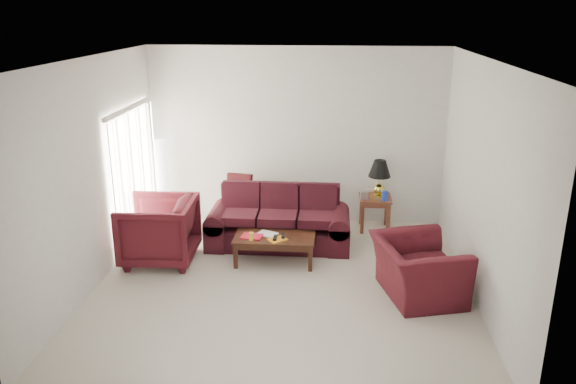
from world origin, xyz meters
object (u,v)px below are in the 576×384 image
object	(u,v)px
armchair_left	(159,231)
end_table	(375,213)
armchair_right	(418,269)
floor_lamp	(163,183)
sofa	(278,218)
coffee_table	(275,249)

from	to	relation	value
armchair_left	end_table	bearing A→B (deg)	113.43
end_table	armchair_right	world-z (taller)	armchair_right
floor_lamp	armchair_right	xyz separation A→B (m)	(4.01, -2.18, -0.38)
armchair_left	armchair_right	distance (m)	3.73
armchair_left	sofa	bearing A→B (deg)	111.31
floor_lamp	armchair_left	world-z (taller)	floor_lamp
floor_lamp	coffee_table	distance (m)	2.52
sofa	floor_lamp	distance (m)	2.19
armchair_left	floor_lamp	bearing A→B (deg)	-168.04
end_table	armchair_left	bearing A→B (deg)	-154.59
coffee_table	sofa	bearing A→B (deg)	108.67
armchair_left	coffee_table	bearing A→B (deg)	90.90
sofa	armchair_right	size ratio (longest dim) A/B	1.92
floor_lamp	coffee_table	world-z (taller)	floor_lamp
armchair_left	armchair_right	bearing A→B (deg)	76.48
floor_lamp	end_table	bearing A→B (deg)	1.62
armchair_right	coffee_table	size ratio (longest dim) A/B	0.98
floor_lamp	armchair_left	distance (m)	1.51
coffee_table	armchair_right	bearing A→B (deg)	-4.91
end_table	coffee_table	xyz separation A→B (m)	(-1.54, -1.45, -0.08)
armchair_left	coffee_table	size ratio (longest dim) A/B	0.90
end_table	floor_lamp	size ratio (longest dim) A/B	0.38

